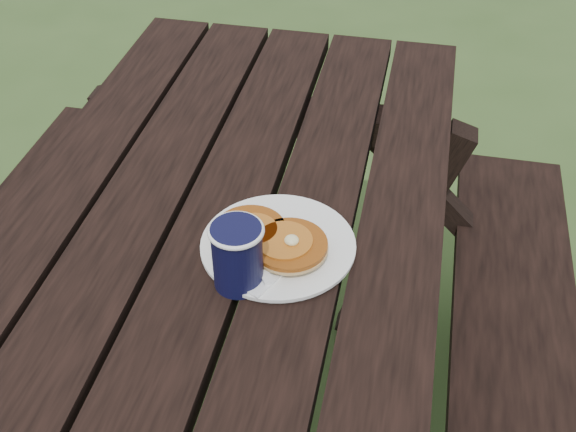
# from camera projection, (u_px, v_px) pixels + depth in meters

# --- Properties ---
(plate) EXTENTS (0.30, 0.30, 0.01)m
(plate) POSITION_uv_depth(u_px,v_px,m) (278.00, 246.00, 1.16)
(plate) COLOR white
(plate) RESTS_ON picnic_table
(pancake_stack) EXTENTS (0.19, 0.14, 0.04)m
(pancake_stack) POSITION_uv_depth(u_px,v_px,m) (271.00, 240.00, 1.14)
(pancake_stack) COLOR #984911
(pancake_stack) RESTS_ON plate
(knife) EXTENTS (0.09, 0.17, 0.00)m
(knife) POSITION_uv_depth(u_px,v_px,m) (289.00, 262.00, 1.12)
(knife) COLOR white
(knife) RESTS_ON plate
(fork) EXTENTS (0.12, 0.15, 0.01)m
(fork) POSITION_uv_depth(u_px,v_px,m) (257.00, 259.00, 1.12)
(fork) COLOR white
(fork) RESTS_ON plate
(coffee_cup) EXTENTS (0.08, 0.08, 0.11)m
(coffee_cup) POSITION_uv_depth(u_px,v_px,m) (237.00, 253.00, 1.07)
(coffee_cup) COLOR black
(coffee_cup) RESTS_ON picnic_table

